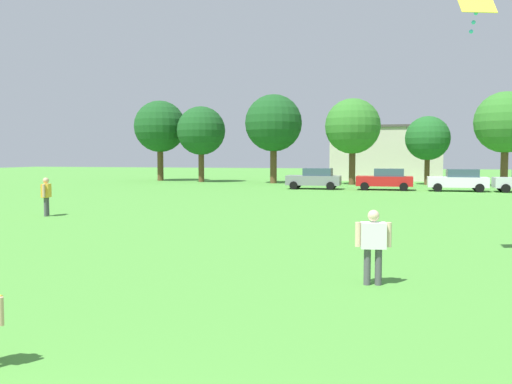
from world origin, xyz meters
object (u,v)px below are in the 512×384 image
tree_left (201,131)px  tree_center_left (274,123)px  adult_bystander (373,241)px  bystander_near_trees (46,193)px  parked_car_gray_0 (315,178)px  tree_far_left (160,127)px  tree_center_right (353,126)px  tree_far_right (506,123)px  tree_right (428,138)px  parked_car_white_2 (459,180)px  parked_car_red_1 (385,179)px  kite (476,6)px

tree_left → tree_center_left: (7.68, -0.69, 0.62)m
adult_bystander → tree_left: (-18.77, 40.68, 4.23)m
bystander_near_trees → parked_car_gray_0: (8.77, 22.37, -0.17)m
tree_far_left → tree_center_right: tree_far_left is taller
bystander_near_trees → tree_center_left: tree_center_left is taller
bystander_near_trees → tree_far_right: bearing=121.0°
tree_far_left → tree_center_left: size_ratio=0.99×
tree_right → tree_left: bearing=-179.8°
parked_car_white_2 → tree_left: size_ratio=0.56×
adult_bystander → tree_far_left: size_ratio=0.19×
tree_far_left → tree_center_left: (12.86, -2.20, 0.05)m
tree_center_left → tree_center_right: tree_center_left is taller
parked_car_gray_0 → parked_car_red_1: same height
kite → tree_far_left: 47.12m
tree_right → tree_far_right: tree_far_right is taller
bystander_near_trees → parked_car_gray_0: bystander_near_trees is taller
tree_far_left → parked_car_red_1: bearing=-23.2°
parked_car_gray_0 → parked_car_white_2: (10.90, -0.06, 0.00)m
parked_car_white_2 → tree_center_left: size_ratio=0.50×
adult_bystander → tree_left: 45.00m
parked_car_red_1 → parked_car_white_2: same height
parked_car_white_2 → parked_car_gray_0: bearing=-0.3°
parked_car_gray_0 → tree_right: bearing=-135.9°
kite → tree_right: bearing=88.6°
tree_center_left → tree_far_right: 20.54m
adult_bystander → tree_right: bearing=75.5°
parked_car_red_1 → tree_right: size_ratio=0.68×
parked_car_gray_0 → tree_far_left: 21.34m
parked_car_gray_0 → adult_bystander: bearing=100.5°
kite → bystander_near_trees: bearing=158.9°
tree_left → tree_far_right: size_ratio=0.94×
adult_bystander → bystander_near_trees: (-14.66, 9.57, 0.08)m
parked_car_white_2 → tree_center_right: tree_center_right is taller
kite → parked_car_white_2: (2.75, 28.84, -5.51)m
kite → tree_center_left: size_ratio=0.12×
tree_center_right → tree_far_left: bearing=172.3°
bystander_near_trees → parked_car_white_2: size_ratio=0.40×
bystander_near_trees → tree_far_left: 34.24m
kite → parked_car_gray_0: 30.53m
parked_car_gray_0 → parked_car_red_1: 5.54m
parked_car_white_2 → tree_right: bearing=-78.4°
tree_left → tree_center_right: tree_center_right is taller
adult_bystander → tree_far_left: (-23.95, 42.19, 4.80)m
kite → tree_far_left: bearing=123.8°
tree_right → tree_far_right: 6.60m
bystander_near_trees → tree_right: size_ratio=0.27×
adult_bystander → parked_car_gray_0: bearing=90.5°
adult_bystander → bystander_near_trees: bearing=136.9°
tree_right → bystander_near_trees: bearing=-119.8°
tree_center_right → tree_far_right: size_ratio=0.97×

